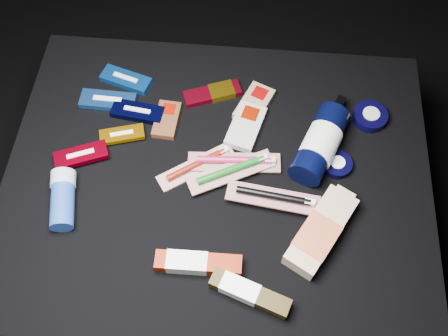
# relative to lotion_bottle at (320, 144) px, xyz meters

# --- Properties ---
(ground) EXTENTS (3.00, 3.00, 0.00)m
(ground) POSITION_rel_lotion_bottle_xyz_m (-0.23, -0.08, -0.44)
(ground) COLOR black
(ground) RESTS_ON ground
(cloth_table) EXTENTS (0.98, 0.78, 0.40)m
(cloth_table) POSITION_rel_lotion_bottle_xyz_m (-0.23, -0.08, -0.24)
(cloth_table) COLOR black
(cloth_table) RESTS_ON ground
(luna_bar_0) EXTENTS (0.14, 0.08, 0.02)m
(luna_bar_0) POSITION_rel_lotion_bottle_xyz_m (-0.49, 0.17, -0.03)
(luna_bar_0) COLOR #1054B2
(luna_bar_0) RESTS_ON cloth_table
(luna_bar_1) EXTENTS (0.14, 0.05, 0.02)m
(luna_bar_1) POSITION_rel_lotion_bottle_xyz_m (-0.52, 0.10, -0.03)
(luna_bar_1) COLOR #1D4D9C
(luna_bar_1) RESTS_ON cloth_table
(luna_bar_2) EXTENTS (0.13, 0.06, 0.02)m
(luna_bar_2) POSITION_rel_lotion_bottle_xyz_m (-0.44, 0.07, -0.03)
(luna_bar_2) COLOR black
(luna_bar_2) RESTS_ON cloth_table
(luna_bar_3) EXTENTS (0.11, 0.07, 0.01)m
(luna_bar_3) POSITION_rel_lotion_bottle_xyz_m (-0.46, 0.00, -0.03)
(luna_bar_3) COLOR #B27204
(luna_bar_3) RESTS_ON cloth_table
(luna_bar_4) EXTENTS (0.13, 0.09, 0.02)m
(luna_bar_4) POSITION_rel_lotion_bottle_xyz_m (-0.55, -0.07, -0.02)
(luna_bar_4) COLOR maroon
(luna_bar_4) RESTS_ON cloth_table
(clif_bar_0) EXTENTS (0.06, 0.11, 0.02)m
(clif_bar_0) POSITION_rel_lotion_bottle_xyz_m (-0.37, 0.06, -0.03)
(clif_bar_0) COLOR #542D17
(clif_bar_0) RESTS_ON cloth_table
(clif_bar_1) EXTENTS (0.10, 0.14, 0.02)m
(clif_bar_1) POSITION_rel_lotion_bottle_xyz_m (-0.17, 0.06, -0.03)
(clif_bar_1) COLOR #B8B8B1
(clif_bar_1) RESTS_ON cloth_table
(clif_bar_2) EXTENTS (0.10, 0.13, 0.02)m
(clif_bar_2) POSITION_rel_lotion_bottle_xyz_m (-0.15, 0.12, -0.03)
(clif_bar_2) COLOR #9E7C5A
(clif_bar_2) RESTS_ON cloth_table
(power_bar) EXTENTS (0.15, 0.09, 0.02)m
(power_bar) POSITION_rel_lotion_bottle_xyz_m (-0.26, 0.15, -0.03)
(power_bar) COLOR maroon
(power_bar) RESTS_ON cloth_table
(lotion_bottle) EXTENTS (0.14, 0.25, 0.08)m
(lotion_bottle) POSITION_rel_lotion_bottle_xyz_m (0.00, 0.00, 0.00)
(lotion_bottle) COLOR black
(lotion_bottle) RESTS_ON cloth_table
(cream_tin_upper) EXTENTS (0.08, 0.08, 0.03)m
(cream_tin_upper) POSITION_rel_lotion_bottle_xyz_m (0.13, 0.10, -0.03)
(cream_tin_upper) COLOR black
(cream_tin_upper) RESTS_ON cloth_table
(cream_tin_lower) EXTENTS (0.07, 0.07, 0.02)m
(cream_tin_lower) POSITION_rel_lotion_bottle_xyz_m (0.04, -0.03, -0.03)
(cream_tin_lower) COLOR black
(cream_tin_lower) RESTS_ON cloth_table
(bodywash_bottle) EXTENTS (0.16, 0.21, 0.04)m
(bodywash_bottle) POSITION_rel_lotion_bottle_xyz_m (0.00, -0.21, -0.02)
(bodywash_bottle) COLOR tan
(bodywash_bottle) RESTS_ON cloth_table
(deodorant_stick) EXTENTS (0.08, 0.14, 0.06)m
(deodorant_stick) POSITION_rel_lotion_bottle_xyz_m (-0.56, -0.18, -0.01)
(deodorant_stick) COLOR #204091
(deodorant_stick) RESTS_ON cloth_table
(toothbrush_pack_0) EXTENTS (0.18, 0.14, 0.02)m
(toothbrush_pack_0) POSITION_rel_lotion_bottle_xyz_m (-0.28, -0.06, -0.03)
(toothbrush_pack_0) COLOR silver
(toothbrush_pack_0) RESTS_ON cloth_table
(toothbrush_pack_1) EXTENTS (0.22, 0.06, 0.02)m
(toothbrush_pack_1) POSITION_rel_lotion_bottle_xyz_m (-0.19, -0.05, -0.02)
(toothbrush_pack_1) COLOR #AFAAA3
(toothbrush_pack_1) RESTS_ON cloth_table
(toothbrush_pack_2) EXTENTS (0.20, 0.13, 0.02)m
(toothbrush_pack_2) POSITION_rel_lotion_bottle_xyz_m (-0.20, -0.08, -0.02)
(toothbrush_pack_2) COLOR #BEB6B2
(toothbrush_pack_2) RESTS_ON cloth_table
(toothbrush_pack_3) EXTENTS (0.21, 0.07, 0.02)m
(toothbrush_pack_3) POSITION_rel_lotion_bottle_xyz_m (-0.10, -0.14, -0.01)
(toothbrush_pack_3) COLOR #B0A8A5
(toothbrush_pack_3) RESTS_ON cloth_table
(toothpaste_carton_red) EXTENTS (0.18, 0.04, 0.03)m
(toothpaste_carton_red) POSITION_rel_lotion_bottle_xyz_m (-0.26, -0.30, -0.02)
(toothpaste_carton_red) COLOR #8C1B03
(toothpaste_carton_red) RESTS_ON cloth_table
(toothpaste_carton_green) EXTENTS (0.17, 0.09, 0.03)m
(toothpaste_carton_green) POSITION_rel_lotion_bottle_xyz_m (-0.15, -0.35, -0.02)
(toothpaste_carton_green) COLOR #30270A
(toothpaste_carton_green) RESTS_ON cloth_table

